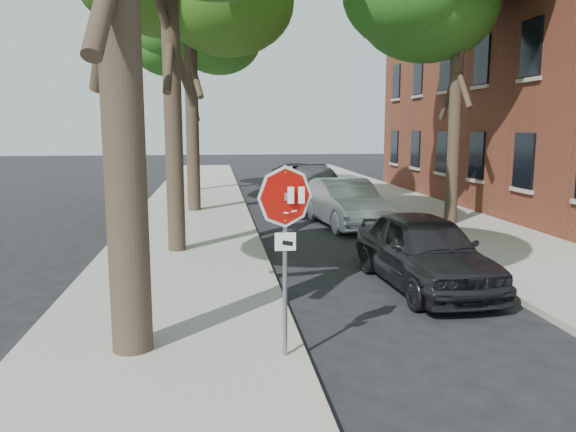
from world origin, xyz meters
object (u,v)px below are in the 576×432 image
Objects in this scene: car_a at (424,250)px; car_c at (316,186)px; car_d at (297,177)px; car_b at (345,203)px; tree_far at (189,43)px; stop_sign at (285,224)px.

car_c is at bearing 86.61° from car_a.
car_d is (0.03, 17.97, -0.07)m from car_a.
car_d is (0.00, 5.48, -0.10)m from car_c.
car_b is (0.03, 7.13, 0.02)m from car_a.
car_a is at bearing -96.57° from car_b.
car_c reaches higher than car_d.
car_c is at bearing -44.51° from tree_far.
car_b is at bearing -89.69° from car_c.
tree_far is at bearing 103.38° from car_a.
stop_sign is at bearing -136.90° from car_a.
car_c is 5.49m from car_d.
car_a is (3.27, 3.42, -1.19)m from stop_sign.
car_b is at bearing 86.49° from car_a.
tree_far reaches higher than stop_sign.
car_a is (5.29, -17.72, -6.46)m from tree_far.
car_a is at bearing -91.96° from car_d.
car_b is 5.36m from car_c.
car_a is 12.48m from car_c.
tree_far is 8.43m from car_d.
car_c is (5.32, -5.23, -6.42)m from tree_far.
car_b is 0.95× the size of car_d.
stop_sign is at bearing -100.62° from car_d.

